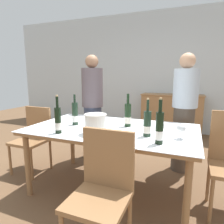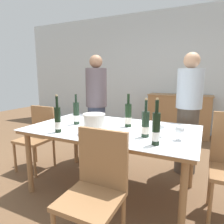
{
  "view_description": "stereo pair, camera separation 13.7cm",
  "coord_description": "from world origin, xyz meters",
  "px_view_note": "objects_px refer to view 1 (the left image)",
  "views": [
    {
      "loc": [
        0.81,
        -2.01,
        1.33
      ],
      "look_at": [
        0.0,
        0.0,
        0.93
      ],
      "focal_mm": 32.0,
      "sensor_mm": 36.0,
      "label": 1
    },
    {
      "loc": [
        0.93,
        -1.96,
        1.33
      ],
      "look_at": [
        0.0,
        0.0,
        0.93
      ],
      "focal_mm": 32.0,
      "sensor_mm": 36.0,
      "label": 2
    }
  ],
  "objects_px": {
    "person_guest_left": "(184,114)",
    "wine_bottle_1": "(75,114)",
    "ice_bucket": "(95,123)",
    "wine_bottle_0": "(147,124)",
    "wine_glass_0": "(100,116)",
    "wine_glass_2": "(181,129)",
    "dining_table": "(112,133)",
    "wine_bottle_2": "(159,128)",
    "chair_left_end": "(34,135)",
    "chair_near_front": "(103,184)",
    "wine_bottle_3": "(58,121)",
    "wine_bottle_4": "(128,115)",
    "person_host": "(93,108)",
    "sideboard_cabinet": "(171,114)",
    "wine_glass_1": "(162,127)"
  },
  "relations": [
    {
      "from": "person_guest_left",
      "to": "wine_glass_2",
      "type": "bearing_deg",
      "value": -89.42
    },
    {
      "from": "wine_bottle_0",
      "to": "wine_glass_1",
      "type": "bearing_deg",
      "value": 25.45
    },
    {
      "from": "wine_bottle_3",
      "to": "ice_bucket",
      "type": "bearing_deg",
      "value": 19.22
    },
    {
      "from": "wine_glass_2",
      "to": "wine_glass_0",
      "type": "bearing_deg",
      "value": 164.48
    },
    {
      "from": "chair_near_front",
      "to": "person_guest_left",
      "type": "xyz_separation_m",
      "value": [
        0.49,
        1.61,
        0.28
      ]
    },
    {
      "from": "wine_bottle_1",
      "to": "wine_glass_0",
      "type": "height_order",
      "value": "wine_bottle_1"
    },
    {
      "from": "sideboard_cabinet",
      "to": "wine_bottle_2",
      "type": "bearing_deg",
      "value": -86.77
    },
    {
      "from": "ice_bucket",
      "to": "chair_left_end",
      "type": "bearing_deg",
      "value": 162.73
    },
    {
      "from": "dining_table",
      "to": "person_guest_left",
      "type": "distance_m",
      "value": 1.12
    },
    {
      "from": "wine_glass_2",
      "to": "chair_left_end",
      "type": "distance_m",
      "value": 2.0
    },
    {
      "from": "wine_bottle_4",
      "to": "wine_glass_0",
      "type": "height_order",
      "value": "wine_bottle_4"
    },
    {
      "from": "wine_bottle_2",
      "to": "person_host",
      "type": "distance_m",
      "value": 1.65
    },
    {
      "from": "chair_left_end",
      "to": "wine_bottle_0",
      "type": "bearing_deg",
      "value": -8.66
    },
    {
      "from": "dining_table",
      "to": "wine_bottle_0",
      "type": "height_order",
      "value": "wine_bottle_0"
    },
    {
      "from": "dining_table",
      "to": "wine_bottle_0",
      "type": "xyz_separation_m",
      "value": [
        0.43,
        -0.17,
        0.18
      ]
    },
    {
      "from": "wine_bottle_2",
      "to": "wine_bottle_1",
      "type": "bearing_deg",
      "value": 162.97
    },
    {
      "from": "wine_glass_1",
      "to": "wine_glass_0",
      "type": "bearing_deg",
      "value": 163.1
    },
    {
      "from": "chair_left_end",
      "to": "person_host",
      "type": "bearing_deg",
      "value": 50.11
    },
    {
      "from": "wine_bottle_4",
      "to": "wine_bottle_3",
      "type": "bearing_deg",
      "value": -137.56
    },
    {
      "from": "wine_bottle_3",
      "to": "person_guest_left",
      "type": "bearing_deg",
      "value": 47.11
    },
    {
      "from": "wine_bottle_4",
      "to": "wine_glass_0",
      "type": "bearing_deg",
      "value": -179.93
    },
    {
      "from": "sideboard_cabinet",
      "to": "ice_bucket",
      "type": "distance_m",
      "value": 2.96
    },
    {
      "from": "wine_glass_0",
      "to": "wine_bottle_4",
      "type": "bearing_deg",
      "value": 0.07
    },
    {
      "from": "chair_left_end",
      "to": "chair_near_front",
      "type": "height_order",
      "value": "chair_near_front"
    },
    {
      "from": "wine_bottle_4",
      "to": "person_guest_left",
      "type": "bearing_deg",
      "value": 51.01
    },
    {
      "from": "ice_bucket",
      "to": "wine_glass_0",
      "type": "relative_size",
      "value": 1.72
    },
    {
      "from": "wine_glass_0",
      "to": "person_host",
      "type": "height_order",
      "value": "person_host"
    },
    {
      "from": "wine_glass_2",
      "to": "person_guest_left",
      "type": "distance_m",
      "value": 0.98
    },
    {
      "from": "wine_bottle_0",
      "to": "wine_bottle_1",
      "type": "height_order",
      "value": "wine_bottle_0"
    },
    {
      "from": "wine_glass_2",
      "to": "wine_bottle_2",
      "type": "bearing_deg",
      "value": -128.31
    },
    {
      "from": "wine_bottle_1",
      "to": "wine_glass_2",
      "type": "height_order",
      "value": "wine_bottle_1"
    },
    {
      "from": "wine_bottle_2",
      "to": "wine_bottle_3",
      "type": "distance_m",
      "value": 1.0
    },
    {
      "from": "sideboard_cabinet",
      "to": "dining_table",
      "type": "height_order",
      "value": "sideboard_cabinet"
    },
    {
      "from": "wine_bottle_0",
      "to": "chair_near_front",
      "type": "relative_size",
      "value": 0.4
    },
    {
      "from": "wine_glass_0",
      "to": "chair_near_front",
      "type": "height_order",
      "value": "chair_near_front"
    },
    {
      "from": "dining_table",
      "to": "chair_near_front",
      "type": "height_order",
      "value": "chair_near_front"
    },
    {
      "from": "wine_bottle_4",
      "to": "person_host",
      "type": "distance_m",
      "value": 1.02
    },
    {
      "from": "ice_bucket",
      "to": "person_host",
      "type": "height_order",
      "value": "person_host"
    },
    {
      "from": "wine_glass_0",
      "to": "wine_glass_1",
      "type": "height_order",
      "value": "wine_glass_1"
    },
    {
      "from": "person_guest_left",
      "to": "wine_bottle_1",
      "type": "bearing_deg",
      "value": -143.53
    },
    {
      "from": "wine_bottle_1",
      "to": "person_guest_left",
      "type": "relative_size",
      "value": 0.22
    },
    {
      "from": "ice_bucket",
      "to": "wine_glass_0",
      "type": "xyz_separation_m",
      "value": [
        -0.13,
        0.4,
        -0.02
      ]
    },
    {
      "from": "ice_bucket",
      "to": "wine_glass_0",
      "type": "distance_m",
      "value": 0.42
    },
    {
      "from": "wine_bottle_3",
      "to": "wine_bottle_4",
      "type": "height_order",
      "value": "wine_bottle_3"
    },
    {
      "from": "wine_bottle_0",
      "to": "person_host",
      "type": "bearing_deg",
      "value": 138.73
    },
    {
      "from": "ice_bucket",
      "to": "wine_bottle_0",
      "type": "bearing_deg",
      "value": 11.97
    },
    {
      "from": "wine_bottle_0",
      "to": "wine_glass_1",
      "type": "height_order",
      "value": "wine_bottle_0"
    },
    {
      "from": "sideboard_cabinet",
      "to": "wine_bottle_2",
      "type": "distance_m",
      "value": 3.0
    },
    {
      "from": "wine_bottle_0",
      "to": "wine_glass_0",
      "type": "relative_size",
      "value": 2.83
    },
    {
      "from": "ice_bucket",
      "to": "person_guest_left",
      "type": "height_order",
      "value": "person_guest_left"
    }
  ]
}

